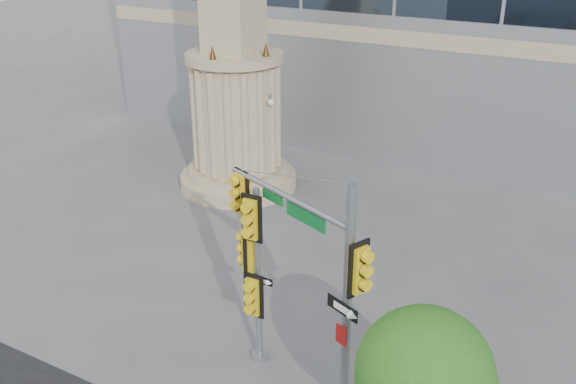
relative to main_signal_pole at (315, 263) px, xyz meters
The scene contains 5 objects.
ground 3.73m from the main_signal_pole, behind, with size 120.00×120.00×0.00m, color #545456.
monument 12.01m from the main_signal_pole, 131.05° to the left, with size 4.40×4.40×16.60m.
main_signal_pole is the anchor object (origin of this frame).
secondary_signal_pole 1.90m from the main_signal_pole, 166.40° to the left, with size 0.75×0.56×4.36m.
street_tree 3.17m from the main_signal_pole, 24.78° to the right, with size 2.41×2.35×3.75m.
Camera 1 is at (6.68, -9.79, 9.70)m, focal length 40.00 mm.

